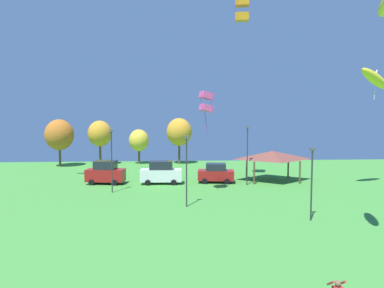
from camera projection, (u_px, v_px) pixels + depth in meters
name	position (u px, v px, depth m)	size (l,w,h in m)	color
kite_flying_0	(206.00, 102.00, 33.10)	(1.47, 1.40, 4.45)	#E54C93
kite_flying_2	(242.00, 10.00, 38.60)	(1.78, 1.82, 2.59)	orange
kite_flying_3	(375.00, 79.00, 35.83)	(4.91, 3.26, 3.52)	yellow
parked_car_leftmost	(106.00, 173.00, 38.99)	(4.47, 2.48, 2.66)	maroon
parked_car_second_from_left	(161.00, 173.00, 39.00)	(4.72, 2.08, 2.63)	silver
parked_car_third_from_left	(216.00, 173.00, 39.76)	(4.37, 2.52, 2.25)	maroon
park_pavilion	(272.00, 155.00, 40.74)	(6.86, 5.04, 3.60)	brown
light_post_0	(112.00, 157.00, 34.28)	(0.36, 0.20, 6.37)	#2D2D33
light_post_1	(247.00, 152.00, 38.14)	(0.36, 0.20, 6.60)	#2D2D33
light_post_2	(187.00, 167.00, 28.78)	(0.36, 0.20, 6.06)	#2D2D33
light_post_3	(312.00, 179.00, 24.94)	(0.36, 0.20, 5.39)	#2D2D33
treeline_tree_0	(59.00, 135.00, 52.61)	(4.32, 4.32, 7.30)	brown
treeline_tree_1	(100.00, 134.00, 54.52)	(3.75, 3.75, 7.09)	brown
treeline_tree_2	(139.00, 140.00, 55.84)	(3.23, 3.23, 5.65)	brown
treeline_tree_3	(179.00, 132.00, 55.78)	(4.12, 4.12, 7.49)	brown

